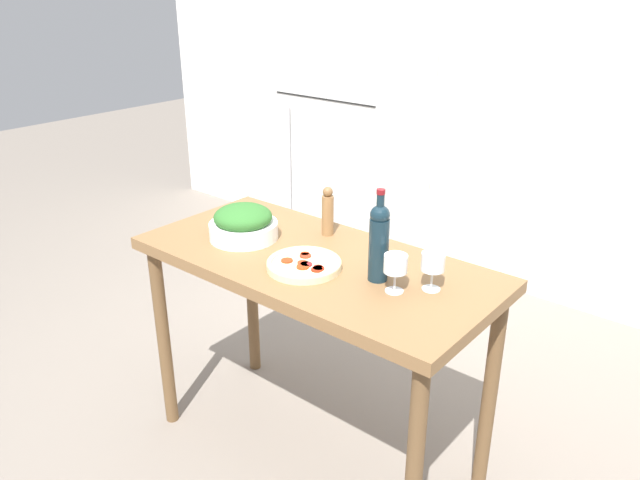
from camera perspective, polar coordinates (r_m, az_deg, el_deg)
ground_plane at (r=2.86m, az=-0.45°, el=-18.53°), size 14.00×14.00×0.00m
wall_back at (r=3.92m, az=19.12°, el=13.14°), size 6.40×0.08×2.60m
refrigerator at (r=4.17m, az=3.21°, el=8.38°), size 0.78×0.69×1.68m
prep_counter at (r=2.40m, az=-0.50°, el=-4.08°), size 1.40×0.66×0.92m
wine_bottle at (r=2.13m, az=5.42°, el=-0.04°), size 0.07×0.07×0.33m
wine_glass_near at (r=2.08m, az=6.92°, el=-2.34°), size 0.08×0.08×0.13m
wine_glass_far at (r=2.11m, az=10.29°, el=-2.15°), size 0.08×0.08×0.13m
pepper_mill at (r=2.52m, az=0.71°, el=2.58°), size 0.05×0.05×0.20m
salad_bowl at (r=2.51m, az=-7.03°, el=1.50°), size 0.28×0.28×0.14m
homemade_pizza at (r=2.26m, az=-1.46°, el=-2.23°), size 0.27×0.27×0.03m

